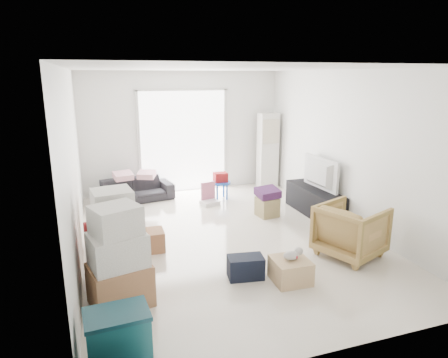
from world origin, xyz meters
TOP-DOWN VIEW (x-y plane):
  - room_shell at (0.00, 0.00)m, footprint 4.98×6.48m
  - sliding_door at (0.00, 2.98)m, footprint 2.10×0.04m
  - ac_tower at (1.95, 2.65)m, footprint 0.45×0.30m
  - tv_console at (2.00, 0.57)m, footprint 0.45×1.52m
  - television at (2.00, 0.57)m, footprint 0.66×1.07m
  - sofa at (-1.22, 2.50)m, footprint 1.70×0.74m
  - pillow_left at (-1.42, 2.50)m, footprint 0.43×0.37m
  - pillow_right at (-0.93, 2.46)m, footprint 0.42×0.39m
  - armchair at (1.53, -1.22)m, footprint 1.04×1.07m
  - storage_bins at (-1.90, -2.66)m, footprint 0.57×0.42m
  - box_stack_a at (-1.80, -1.48)m, footprint 0.77×0.69m
  - box_stack_b at (-1.80, -0.93)m, footprint 0.74×0.68m
  - box_stack_c at (-1.77, 0.30)m, footprint 0.60×0.56m
  - loose_box at (-1.23, -0.10)m, footprint 0.39×0.39m
  - duffel_bag at (-0.19, -1.36)m, footprint 0.50×0.35m
  - ottoman at (1.08, 0.74)m, footprint 0.40×0.40m
  - blanket at (1.08, 0.74)m, footprint 0.41×0.41m
  - kids_table at (0.58, 2.07)m, footprint 0.44×0.44m
  - toy_walker at (0.24, 1.78)m, footprint 0.39×0.36m
  - wood_crate at (0.33, -1.63)m, footprint 0.48×0.48m
  - plush_bunny at (0.36, -1.63)m, footprint 0.29×0.16m

SIDE VIEW (x-z plane):
  - toy_walker at x=0.24m, z-range -0.10..0.35m
  - duffel_bag at x=-0.19m, z-range 0.00..0.30m
  - wood_crate at x=0.33m, z-range 0.00..0.31m
  - loose_box at x=-1.23m, z-range 0.00..0.31m
  - ottoman at x=1.08m, z-range 0.00..0.36m
  - tv_console at x=2.00m, z-range 0.00..0.51m
  - storage_bins at x=-1.90m, z-range 0.00..0.64m
  - sofa at x=-1.22m, z-range 0.00..0.64m
  - plush_bunny at x=0.36m, z-range 0.30..0.44m
  - box_stack_c at x=-1.77m, z-range -0.01..0.82m
  - kids_table at x=0.58m, z-range 0.12..0.70m
  - blanket at x=1.08m, z-range 0.36..0.50m
  - armchair at x=1.53m, z-range 0.00..0.86m
  - box_stack_b at x=-1.80m, z-range -0.08..1.16m
  - box_stack_a at x=-1.80m, z-range -0.06..1.15m
  - television at x=2.00m, z-range 0.51..0.64m
  - pillow_right at x=-0.93m, z-range 0.64..0.76m
  - pillow_left at x=-1.42m, z-range 0.64..0.76m
  - ac_tower at x=1.95m, z-range 0.00..1.75m
  - sliding_door at x=0.00m, z-range 0.08..2.41m
  - room_shell at x=0.00m, z-range -0.24..2.94m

